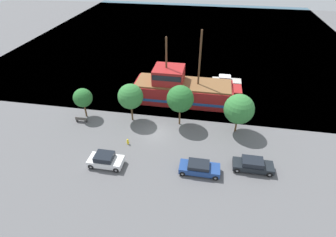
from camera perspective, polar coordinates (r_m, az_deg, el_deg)
The scene contains 13 objects.
ground_plane at distance 35.71m, azimuth -2.40°, elevation -3.21°, with size 160.00×160.00×0.00m, color #5B5B5E.
water_surface at distance 74.98m, azimuth 4.83°, elevation 17.73°, with size 80.00×80.00×0.00m, color #33566B.
pirate_ship at distance 42.00m, azimuth 3.03°, elevation 6.43°, with size 16.70×5.37×11.50m.
moored_boat_dockside at distance 48.84m, azimuth 12.52°, elevation 7.99°, with size 5.15×2.06×1.52m.
parked_car_curb_front at distance 30.06m, azimuth 6.83°, elevation -10.62°, with size 4.54×1.90×1.39m.
parked_car_curb_mid at distance 31.44m, azimuth -13.44°, elevation -8.79°, with size 3.98×2.00×1.62m.
parked_car_curb_rear at distance 31.64m, azimuth 17.97°, elevation -9.57°, with size 4.52×1.84×1.48m.
fire_hydrant at distance 34.07m, azimuth -8.75°, elevation -4.97°, with size 0.42×0.25×0.76m.
bench_promenade_east at distance 39.56m, azimuth -18.36°, elevation -0.18°, with size 1.63×0.45×0.85m.
tree_row_east at distance 39.25m, azimuth -18.05°, elevation 4.30°, with size 2.71×2.71×4.51m.
tree_row_mideast at distance 36.54m, azimuth -8.17°, elevation 4.76°, with size 3.53×3.53×5.66m.
tree_row_midwest at distance 35.16m, azimuth 2.67°, elevation 4.29°, with size 3.67×3.67×5.98m.
tree_row_west at distance 35.20m, azimuth 15.20°, elevation 2.00°, with size 3.96×3.96×5.58m.
Camera 1 is at (6.26, -27.39, 22.04)m, focal length 28.00 mm.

